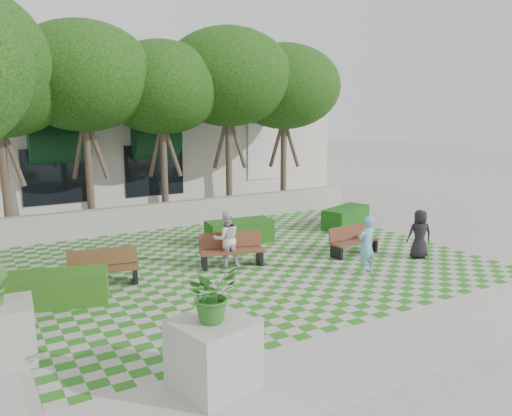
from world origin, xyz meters
TOP-DOWN VIEW (x-y plane):
  - ground at (0.00, 0.00)m, footprint 90.00×90.00m
  - lawn at (0.00, 1.00)m, footprint 12.00×12.00m
  - sidewalk_south at (0.00, -4.70)m, footprint 16.00×2.00m
  - retaining_wall at (0.00, 6.20)m, footprint 15.00×0.36m
  - bench_east at (2.99, 0.12)m, footprint 1.63×0.64m
  - bench_mid at (-0.59, 0.96)m, footprint 1.81×1.01m
  - bench_west at (-3.96, 1.19)m, footprint 1.72×0.86m
  - hedge_east at (5.10, 2.91)m, footprint 2.23×1.50m
  - hedge_midright at (0.74, 2.94)m, footprint 2.16×1.05m
  - hedge_west at (-5.12, 0.43)m, footprint 2.21×1.34m
  - planter_front at (-3.66, -4.28)m, footprint 1.30×1.30m
  - planter_back at (-6.35, -1.76)m, footprint 1.08×1.08m
  - person_blue at (2.10, -1.38)m, footprint 0.58×0.40m
  - person_dark at (4.37, -1.12)m, footprint 0.81×0.70m
  - person_white at (-0.73, 0.99)m, footprint 0.85×0.73m
  - tree_row at (-1.86, 5.95)m, footprint 17.70×13.40m
  - building at (0.93, 14.08)m, footprint 18.00×8.92m

SIDE VIEW (x-z plane):
  - ground at x=0.00m, z-range 0.00..0.00m
  - sidewalk_south at x=0.00m, z-range 0.00..0.01m
  - lawn at x=0.00m, z-range 0.01..0.01m
  - hedge_west at x=-5.12m, z-range 0.00..0.72m
  - hedge_east at x=5.10m, z-range 0.00..0.72m
  - hedge_midright at x=0.74m, z-range 0.00..0.73m
  - bench_east at x=2.99m, z-range -0.02..0.82m
  - bench_west at x=-3.96m, z-range -0.02..0.85m
  - bench_mid at x=-0.59m, z-range -0.02..0.89m
  - retaining_wall at x=0.00m, z-range 0.00..0.90m
  - planter_back at x=-6.35m, z-range -0.28..1.39m
  - person_dark at x=4.37m, z-range 0.00..1.40m
  - person_blue at x=2.10m, z-range 0.00..1.51m
  - person_white at x=-0.73m, z-range 0.00..1.53m
  - planter_front at x=-3.66m, z-range -0.18..1.75m
  - building at x=0.93m, z-range -0.06..5.09m
  - tree_row at x=-1.86m, z-range 1.47..8.88m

